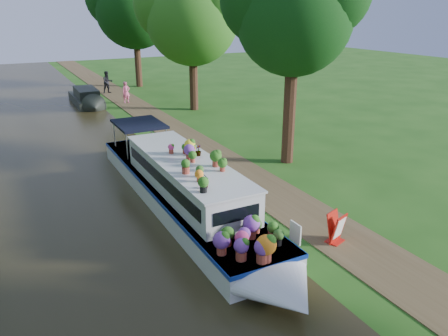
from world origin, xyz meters
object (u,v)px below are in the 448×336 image
at_px(second_boat, 87,98).
at_px(pedestrian_pink, 126,92).
at_px(plant_boat, 187,188).
at_px(sandwich_board, 336,229).
at_px(pedestrian_dark, 108,82).

bearing_deg(second_boat, pedestrian_pink, -15.38).
bearing_deg(plant_boat, pedestrian_pink, 80.42).
xyz_separation_m(plant_boat, pedestrian_pink, (3.20, 18.94, -0.05)).
bearing_deg(sandwich_board, pedestrian_pink, 70.31).
bearing_deg(pedestrian_pink, second_boat, 155.10).
distance_m(sandwich_board, pedestrian_pink, 22.95).
height_order(sandwich_board, pedestrian_dark, pedestrian_dark).
bearing_deg(plant_boat, sandwich_board, -52.53).
relative_size(plant_boat, second_boat, 2.21).
bearing_deg(pedestrian_dark, sandwich_board, -97.20).
height_order(pedestrian_pink, pedestrian_dark, pedestrian_dark).
distance_m(pedestrian_pink, pedestrian_dark, 4.61).
relative_size(pedestrian_pink, pedestrian_dark, 0.88).
height_order(second_boat, pedestrian_pink, pedestrian_pink).
bearing_deg(pedestrian_pink, sandwich_board, -98.59).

